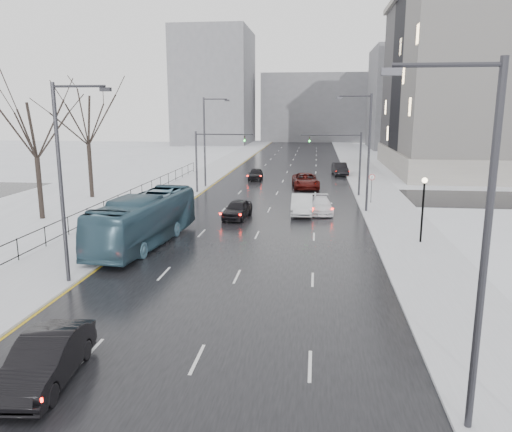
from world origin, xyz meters
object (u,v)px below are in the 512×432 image
at_px(tree_park_d, 43,220).
at_px(sedan_right_cross, 306,181).
at_px(sedan_center_near, 237,209).
at_px(sedan_right_near, 302,204).
at_px(tree_park_e, 92,198).
at_px(streetlight_r_mid, 366,147).
at_px(bus, 145,220).
at_px(sedan_center_far, 256,174).
at_px(mast_signal_left, 206,155).
at_px(sedan_right_far, 321,205).
at_px(streetlight_l_near, 64,175).
at_px(streetlight_r_near, 477,235).
at_px(streetlight_l_far, 206,138).
at_px(mast_signal_right, 349,156).
at_px(no_uturn_sign, 372,180).
at_px(lamppost_r_mid, 423,200).
at_px(sedan_left_near, 46,359).
at_px(sedan_right_distant, 340,169).

xyz_separation_m(tree_park_d, sedan_right_cross, (20.68, 18.77, 0.88)).
distance_m(sedan_center_near, sedan_right_near, 5.64).
distance_m(tree_park_e, streetlight_r_mid, 27.25).
relative_size(tree_park_e, sedan_right_cross, 2.24).
relative_size(bus, sedan_center_far, 2.80).
distance_m(mast_signal_left, sedan_right_far, 15.10).
bearing_deg(tree_park_e, streetlight_l_near, -67.31).
xyz_separation_m(streetlight_r_near, sedan_center_near, (-10.41, 26.33, -4.83)).
distance_m(streetlight_l_far, mast_signal_right, 16.07).
xyz_separation_m(sedan_right_cross, sedan_right_far, (1.62, -13.53, -0.16)).
bearing_deg(tree_park_d, no_uturn_sign, 20.32).
xyz_separation_m(streetlight_l_far, lamppost_r_mid, (19.17, -22.00, -2.67)).
xyz_separation_m(streetlight_l_far, mast_signal_left, (0.84, -4.00, -1.51)).
bearing_deg(tree_park_d, sedan_right_cross, 42.23).
relative_size(tree_park_d, tree_park_e, 0.93).
distance_m(tree_park_e, streetlight_r_near, 43.39).
relative_size(streetlight_r_mid, mast_signal_left, 1.54).
relative_size(streetlight_l_near, mast_signal_right, 1.54).
bearing_deg(mast_signal_right, sedan_right_far, -107.89).
relative_size(streetlight_l_far, sedan_right_far, 2.14).
height_order(sedan_left_near, sedan_right_cross, sedan_right_cross).
bearing_deg(tree_park_e, sedan_right_cross, 22.59).
height_order(streetlight_r_near, lamppost_r_mid, streetlight_r_near).
xyz_separation_m(sedan_left_near, sedan_center_near, (2.26, 25.37, -0.05)).
xyz_separation_m(streetlight_l_far, sedan_right_near, (11.08, -13.39, -4.75)).
bearing_deg(sedan_right_near, mast_signal_right, 63.56).
height_order(tree_park_d, sedan_right_distant, tree_park_d).
bearing_deg(mast_signal_left, tree_park_e, -159.81).
relative_size(streetlight_r_near, sedan_center_near, 2.28).
height_order(no_uturn_sign, bus, bus).
distance_m(tree_park_e, no_uturn_sign, 27.50).
relative_size(bus, sedan_right_distant, 2.38).
height_order(no_uturn_sign, sedan_center_near, no_uturn_sign).
xyz_separation_m(tree_park_d, no_uturn_sign, (27.00, 10.00, 2.30)).
distance_m(mast_signal_left, sedan_left_near, 37.29).
height_order(mast_signal_left, sedan_right_cross, mast_signal_left).
height_order(tree_park_d, sedan_center_near, tree_park_d).
relative_size(streetlight_r_mid, streetlight_l_far, 1.00).
bearing_deg(streetlight_l_near, sedan_left_near, -67.92).
bearing_deg(streetlight_r_near, lamppost_r_mid, 81.94).
relative_size(tree_park_d, streetlight_r_mid, 1.25).
xyz_separation_m(tree_park_d, mast_signal_left, (10.47, 14.00, 4.11)).
distance_m(streetlight_r_mid, streetlight_l_far, 20.27).
distance_m(lamppost_r_mid, mast_signal_right, 18.41).
height_order(streetlight_r_mid, sedan_right_distant, streetlight_r_mid).
xyz_separation_m(streetlight_l_near, mast_signal_right, (15.49, 28.00, -1.51)).
bearing_deg(lamppost_r_mid, no_uturn_sign, 97.33).
bearing_deg(mast_signal_left, sedan_right_near, -42.50).
xyz_separation_m(streetlight_r_mid, mast_signal_left, (-15.49, 8.00, -1.51)).
bearing_deg(streetlight_l_far, sedan_left_near, -84.89).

